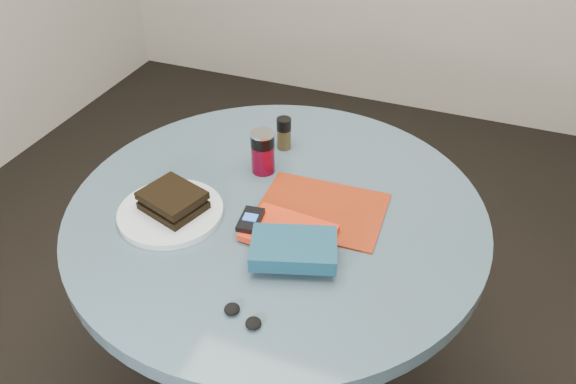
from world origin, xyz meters
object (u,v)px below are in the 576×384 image
(pepper_grinder, at_px, (284,133))
(red_book, at_px, (289,233))
(novel, at_px, (294,249))
(magazine, at_px, (321,209))
(table, at_px, (277,255))
(headphones, at_px, (243,316))
(mp3_player, at_px, (251,220))
(soda_can, at_px, (263,152))
(plate, at_px, (171,212))
(sandwich, at_px, (173,200))

(pepper_grinder, bearing_deg, red_book, -66.84)
(novel, bearing_deg, magazine, 72.28)
(table, distance_m, red_book, 0.21)
(table, relative_size, headphones, 10.92)
(novel, distance_m, mp3_player, 0.14)
(magazine, bearing_deg, mp3_player, -138.65)
(soda_can, distance_m, pepper_grinder, 0.12)
(table, relative_size, novel, 5.58)
(table, bearing_deg, plate, -150.90)
(magazine, height_order, mp3_player, mp3_player)
(novel, bearing_deg, red_book, 100.84)
(plate, distance_m, sandwich, 0.03)
(table, height_order, soda_can, soda_can)
(red_book, bearing_deg, table, 130.47)
(plate, distance_m, magazine, 0.35)
(pepper_grinder, relative_size, mp3_player, 1.06)
(pepper_grinder, distance_m, magazine, 0.29)
(pepper_grinder, xyz_separation_m, magazine, (0.18, -0.22, -0.04))
(magazine, bearing_deg, sandwich, -159.10)
(red_book, distance_m, novel, 0.08)
(pepper_grinder, distance_m, red_book, 0.37)
(red_book, bearing_deg, headphones, -85.18)
(table, distance_m, mp3_player, 0.22)
(soda_can, relative_size, novel, 0.64)
(magazine, distance_m, novel, 0.19)
(magazine, bearing_deg, plate, -158.21)
(red_book, bearing_deg, mp3_player, -172.16)
(magazine, bearing_deg, novel, -92.23)
(soda_can, xyz_separation_m, mp3_player, (0.06, -0.22, -0.03))
(magazine, distance_m, mp3_player, 0.18)
(table, xyz_separation_m, magazine, (0.11, 0.02, 0.17))
(pepper_grinder, bearing_deg, table, -72.62)
(pepper_grinder, bearing_deg, novel, -65.90)
(soda_can, height_order, magazine, soda_can)
(red_book, relative_size, novel, 1.08)
(sandwich, xyz_separation_m, red_book, (0.28, 0.02, -0.03))
(sandwich, distance_m, magazine, 0.35)
(magazine, xyz_separation_m, mp3_player, (-0.13, -0.12, 0.03))
(plate, height_order, soda_can, soda_can)
(soda_can, xyz_separation_m, red_book, (0.15, -0.22, -0.04))
(sandwich, height_order, mp3_player, sandwich)
(sandwich, bearing_deg, plate, -122.52)
(pepper_grinder, bearing_deg, headphones, -75.99)
(magazine, xyz_separation_m, novel, (-0.00, -0.19, 0.04))
(pepper_grinder, height_order, mp3_player, pepper_grinder)
(plate, height_order, pepper_grinder, pepper_grinder)
(plate, xyz_separation_m, headphones, (0.29, -0.22, 0.00))
(plate, xyz_separation_m, soda_can, (0.13, 0.24, 0.05))
(table, bearing_deg, novel, -57.01)
(sandwich, xyz_separation_m, novel, (0.32, -0.05, -0.00))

